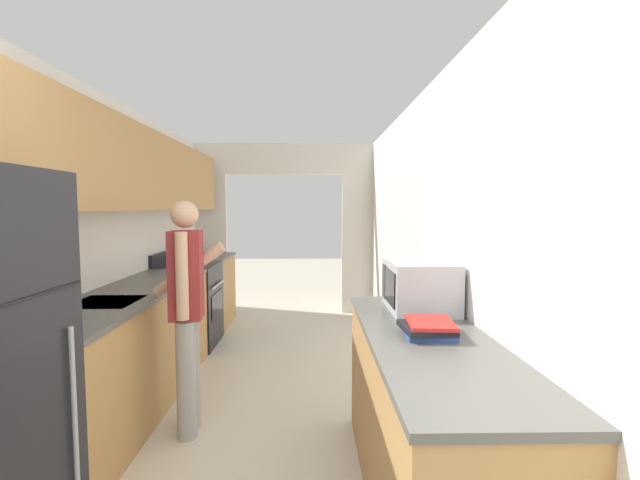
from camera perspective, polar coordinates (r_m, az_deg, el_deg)
The scene contains 10 objects.
wall_left at distance 3.88m, azimuth -26.42°, elevation 3.58°, with size 0.38×7.64×2.50m.
wall_right at distance 3.21m, azimuth 15.60°, elevation -1.47°, with size 0.06×7.64×2.50m.
wall_far_with_doorway at distance 6.33m, azimuth -4.78°, elevation 3.24°, with size 3.00×0.06×2.50m.
counter_left at distance 4.26m, azimuth -20.78°, elevation -10.94°, with size 0.62×4.23×0.92m.
counter_right at distance 2.45m, azimuth 14.08°, elevation -22.56°, with size 0.62×1.89×0.92m.
range_oven at distance 5.15m, azimuth -17.04°, elevation -8.16°, with size 0.66×0.74×1.06m.
person at distance 3.11m, azimuth -17.33°, elevation -8.91°, with size 0.52×0.40×1.61m.
microwave at distance 2.76m, azimuth 13.14°, elevation -5.94°, with size 0.40×0.50×0.31m.
book_stack at distance 2.25m, azimuth 14.22°, elevation -11.34°, with size 0.27×0.30×0.08m.
knife at distance 5.65m, azimuth -15.31°, elevation -2.25°, with size 0.11×0.33×0.02m.
Camera 1 is at (0.41, -1.04, 1.57)m, focal length 24.00 mm.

